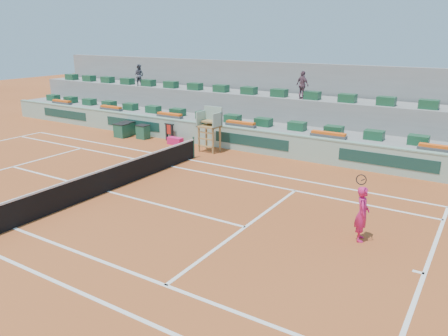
{
  "coord_description": "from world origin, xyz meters",
  "views": [
    {
      "loc": [
        12.82,
        -11.53,
        6.14
      ],
      "look_at": [
        4.0,
        2.5,
        1.0
      ],
      "focal_mm": 35.0,
      "sensor_mm": 36.0,
      "label": 1
    }
  ],
  "objects": [
    {
      "name": "stadium_back_wall",
      "position": [
        0.0,
        13.9,
        2.2
      ],
      "size": [
        36.0,
        0.4,
        4.4
      ],
      "primitive_type": "cube",
      "color": "gray",
      "rests_on": "ground"
    },
    {
      "name": "player_bag",
      "position": [
        -2.53,
        7.63,
        0.2
      ],
      "size": [
        0.92,
        0.41,
        0.41
      ],
      "primitive_type": "cube",
      "color": "#D51B62",
      "rests_on": "ground"
    },
    {
      "name": "advertising_hoarding",
      "position": [
        0.02,
        8.5,
        0.63
      ],
      "size": [
        36.0,
        0.34,
        1.26
      ],
      "color": "#8FB4A1",
      "rests_on": "ground"
    },
    {
      "name": "seating_tier_lower",
      "position": [
        0.0,
        10.7,
        0.6
      ],
      "size": [
        36.0,
        4.0,
        1.2
      ],
      "primitive_type": "cube",
      "color": "gray",
      "rests_on": "ground"
    },
    {
      "name": "seating_tier_upper",
      "position": [
        0.0,
        12.3,
        1.3
      ],
      "size": [
        36.0,
        2.4,
        2.6
      ],
      "primitive_type": "cube",
      "color": "gray",
      "rests_on": "ground"
    },
    {
      "name": "drink_cooler_c",
      "position": [
        -6.62,
        8.06,
        0.42
      ],
      "size": [
        0.78,
        0.68,
        0.84
      ],
      "color": "#1A4F39",
      "rests_on": "ground"
    },
    {
      "name": "umpire_chair",
      "position": [
        0.0,
        7.5,
        1.54
      ],
      "size": [
        1.1,
        0.9,
        2.4
      ],
      "color": "olive",
      "rests_on": "ground"
    },
    {
      "name": "tennis_net",
      "position": [
        0.0,
        0.0,
        0.53
      ],
      "size": [
        0.1,
        11.97,
        1.1
      ],
      "color": "black",
      "rests_on": "ground"
    },
    {
      "name": "seat_row_lower",
      "position": [
        0.0,
        9.8,
        1.42
      ],
      "size": [
        32.9,
        0.6,
        0.44
      ],
      "color": "#194B2D",
      "rests_on": "seating_tier_lower"
    },
    {
      "name": "tennis_player",
      "position": [
        9.86,
        1.1,
        0.88
      ],
      "size": [
        0.58,
        0.93,
        2.28
      ],
      "color": "#D51B62",
      "rests_on": "ground"
    },
    {
      "name": "drink_cooler_a",
      "position": [
        -5.09,
        7.73,
        0.42
      ],
      "size": [
        0.7,
        0.61,
        0.84
      ],
      "color": "#1A4F39",
      "rests_on": "ground"
    },
    {
      "name": "ground",
      "position": [
        0.0,
        0.0,
        0.0
      ],
      "size": [
        90.0,
        90.0,
        0.0
      ],
      "primitive_type": "plane",
      "color": "#9A451D",
      "rests_on": "ground"
    },
    {
      "name": "seat_row_upper",
      "position": [
        0.0,
        11.7,
        2.82
      ],
      "size": [
        32.9,
        0.6,
        0.44
      ],
      "color": "#194B2D",
      "rests_on": "seating_tier_upper"
    },
    {
      "name": "towel_rack",
      "position": [
        -3.37,
        8.14,
        0.6
      ],
      "size": [
        0.66,
        0.11,
        1.03
      ],
      "color": "black",
      "rests_on": "ground"
    },
    {
      "name": "spectator_mid",
      "position": [
        3.5,
        11.49,
        3.38
      ],
      "size": [
        0.98,
        0.73,
        1.55
      ],
      "primitive_type": "imported",
      "rotation": [
        0.0,
        0.0,
        2.71
      ],
      "color": "#724C5B",
      "rests_on": "seating_tier_upper"
    },
    {
      "name": "flower_planters",
      "position": [
        -1.5,
        9.0,
        1.33
      ],
      "size": [
        26.8,
        0.36,
        0.28
      ],
      "color": "#4C4C4C",
      "rests_on": "seating_tier_lower"
    },
    {
      "name": "court_lines",
      "position": [
        0.0,
        0.0,
        0.01
      ],
      "size": [
        23.89,
        11.09,
        0.01
      ],
      "color": "white",
      "rests_on": "ground"
    },
    {
      "name": "spectator_left",
      "position": [
        -8.67,
        11.52,
        3.33
      ],
      "size": [
        0.8,
        0.67,
        1.47
      ],
      "primitive_type": "imported",
      "rotation": [
        0.0,
        0.0,
        3.31
      ],
      "color": "#494A55",
      "rests_on": "seating_tier_upper"
    },
    {
      "name": "drink_cooler_b",
      "position": [
        -6.47,
        7.34,
        0.42
      ],
      "size": [
        0.81,
        0.7,
        0.84
      ],
      "color": "#1A4F39",
      "rests_on": "ground"
    }
  ]
}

